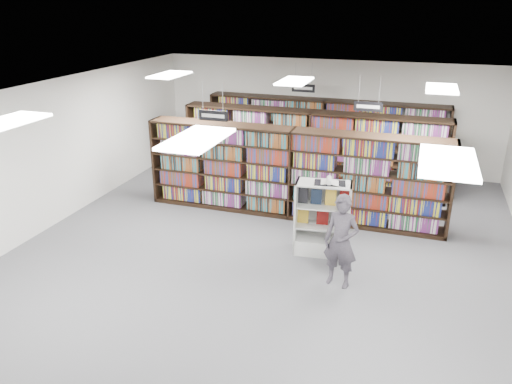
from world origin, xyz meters
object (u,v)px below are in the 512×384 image
(bookshelf_row_near, at_px, (292,174))
(shopper, at_px, (341,241))
(open_book, at_px, (330,182))
(endcap_display, at_px, (322,229))

(bookshelf_row_near, distance_m, shopper, 3.14)
(open_book, bearing_deg, endcap_display, 153.14)
(endcap_display, xyz_separation_m, open_book, (0.11, -0.03, 1.05))
(shopper, bearing_deg, open_book, 123.81)
(bookshelf_row_near, relative_size, open_book, 10.89)
(endcap_display, distance_m, shopper, 1.30)
(bookshelf_row_near, bearing_deg, shopper, -59.45)
(endcap_display, height_order, open_book, open_book)
(bookshelf_row_near, height_order, endcap_display, bookshelf_row_near)
(shopper, bearing_deg, bookshelf_row_near, 132.22)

